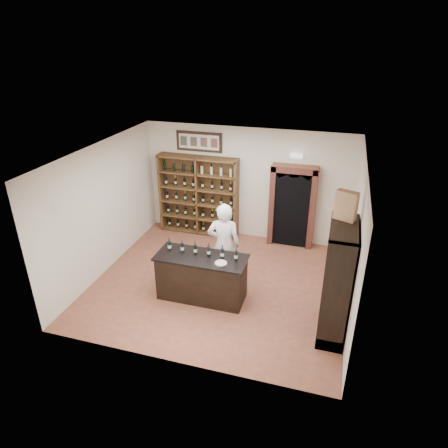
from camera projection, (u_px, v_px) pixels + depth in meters
The scene contains 20 objects.
floor at pixel (219, 283), 9.03m from camera, with size 5.50×5.50×0.00m, color #9C563E.
ceiling at pixel (219, 154), 7.72m from camera, with size 5.50×5.50×0.00m, color white.
wall_back at pixel (247, 184), 10.54m from camera, with size 5.50×0.04×3.00m, color silver.
wall_left at pixel (104, 209), 9.08m from camera, with size 0.04×5.00×3.00m, color silver.
wall_right at pixel (355, 241), 7.67m from camera, with size 0.04×5.00×3.00m, color silver.
wine_shelf at pixel (199, 195), 10.90m from camera, with size 2.20×0.38×2.20m.
framed_picture at pixel (199, 142), 10.39m from camera, with size 1.25×0.04×0.52m, color black.
arched_doorway at pixel (292, 204), 10.23m from camera, with size 1.17×0.35×2.17m.
emergency_light at pixel (297, 156), 9.75m from camera, with size 0.30×0.10×0.10m, color white.
tasting_counter at pixel (202, 277), 8.35m from camera, with size 1.88×0.78×1.00m.
counter_bottle_0 at pixel (169, 246), 8.32m from camera, with size 0.07×0.07×0.30m.
counter_bottle_1 at pixel (182, 248), 8.25m from camera, with size 0.07×0.07×0.30m.
counter_bottle_2 at pixel (195, 250), 8.17m from camera, with size 0.07×0.07×0.30m.
counter_bottle_3 at pixel (209, 252), 8.10m from camera, with size 0.07×0.07×0.30m.
counter_bottle_4 at pixel (222, 254), 8.03m from camera, with size 0.07×0.07×0.30m.
counter_bottle_5 at pixel (236, 256), 7.95m from camera, with size 0.07×0.07×0.30m.
side_cabinet at pixel (337, 298), 7.28m from camera, with size 0.48×1.20×2.20m.
shopkeeper at pixel (224, 246), 8.59m from camera, with size 0.71×0.47×1.96m, color white.
plate at pixel (221, 263), 7.89m from camera, with size 0.24×0.24×0.02m, color beige.
wine_crate at pixel (346, 206), 6.79m from camera, with size 0.37×0.15×0.53m, color tan.
Camera 1 is at (2.25, -7.20, 5.14)m, focal length 32.00 mm.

